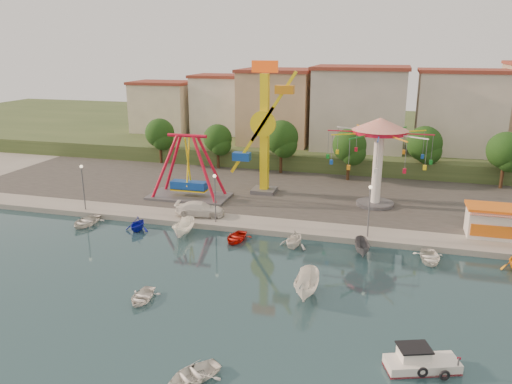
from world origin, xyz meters
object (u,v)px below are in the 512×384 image
(pirate_ship_ride, at_px, (188,168))
(cabin_motorboat, at_px, (420,363))
(wave_swinger, at_px, (379,142))
(van, at_px, (200,209))
(rowboat_a, at_px, (142,297))
(skiff, at_px, (307,285))
(kamikaze_tower, at_px, (266,132))

(pirate_ship_ride, bearing_deg, cabin_motorboat, -45.90)
(wave_swinger, xyz_separation_m, van, (-18.61, -9.09, -6.81))
(van, bearing_deg, rowboat_a, 177.08)
(cabin_motorboat, xyz_separation_m, skiff, (-8.19, 7.27, 0.50))
(wave_swinger, distance_m, skiff, 24.59)
(cabin_motorboat, height_order, rowboat_a, cabin_motorboat)
(kamikaze_tower, xyz_separation_m, van, (-4.87, -10.56, -7.15))
(pirate_ship_ride, height_order, skiff, pirate_ship_ride)
(van, bearing_deg, wave_swinger, -74.41)
(pirate_ship_ride, distance_m, wave_swinger, 22.96)
(pirate_ship_ride, distance_m, kamikaze_tower, 10.63)
(cabin_motorboat, bearing_deg, kamikaze_tower, 99.33)
(cabin_motorboat, bearing_deg, wave_swinger, 77.77)
(pirate_ship_ride, distance_m, van, 7.78)
(kamikaze_tower, relative_size, rowboat_a, 5.27)
(pirate_ship_ride, bearing_deg, wave_swinger, 7.69)
(cabin_motorboat, distance_m, skiff, 10.96)
(van, bearing_deg, cabin_motorboat, -143.65)
(kamikaze_tower, xyz_separation_m, rowboat_a, (-2.47, -28.73, -8.20))
(cabin_motorboat, relative_size, skiff, 0.99)
(pirate_ship_ride, height_order, wave_swinger, wave_swinger)
(pirate_ship_ride, height_order, kamikaze_tower, kamikaze_tower)
(kamikaze_tower, xyz_separation_m, cabin_motorboat, (17.82, -31.87, -8.12))
(kamikaze_tower, relative_size, skiff, 3.48)
(cabin_motorboat, height_order, van, van)
(kamikaze_tower, distance_m, cabin_motorboat, 37.40)
(kamikaze_tower, xyz_separation_m, skiff, (9.63, -24.60, -7.61))
(pirate_ship_ride, xyz_separation_m, skiff, (18.33, -20.10, -3.48))
(cabin_motorboat, relative_size, rowboat_a, 1.49)
(wave_swinger, xyz_separation_m, rowboat_a, (-16.20, -27.27, -7.87))
(van, bearing_deg, kamikaze_tower, -35.21)
(wave_swinger, distance_m, cabin_motorboat, 31.64)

